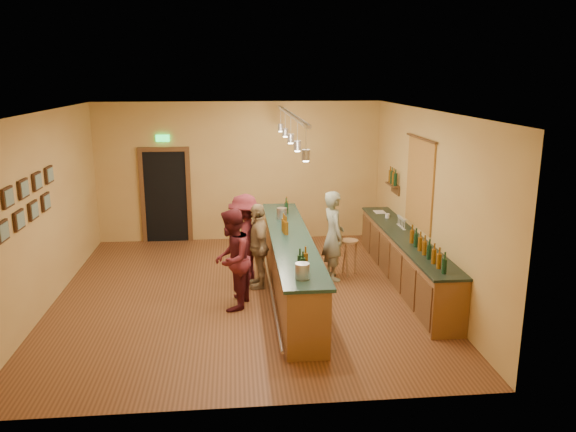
{
  "coord_description": "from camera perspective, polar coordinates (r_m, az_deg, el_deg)",
  "views": [
    {
      "loc": [
        -0.12,
        -9.34,
        3.78
      ],
      "look_at": [
        0.81,
        0.2,
        1.36
      ],
      "focal_mm": 35.0,
      "sensor_mm": 36.0,
      "label": 1
    }
  ],
  "objects": [
    {
      "name": "wall_left",
      "position": [
        10.09,
        -23.47,
        0.5
      ],
      "size": [
        0.02,
        7.0,
        3.2
      ],
      "primitive_type": "cube",
      "color": "#B88845",
      "rests_on": "floor"
    },
    {
      "name": "tasting_bar",
      "position": [
        9.91,
        0.25,
        -4.52
      ],
      "size": [
        0.74,
        5.1,
        1.38
      ],
      "color": "brown",
      "rests_on": "floor"
    },
    {
      "name": "back_counter",
      "position": [
        10.53,
        11.84,
        -4.37
      ],
      "size": [
        0.6,
        4.55,
        1.27
      ],
      "color": "brown",
      "rests_on": "floor"
    },
    {
      "name": "customer_a",
      "position": [
        9.25,
        -5.72,
        -4.41
      ],
      "size": [
        0.83,
        0.96,
        1.69
      ],
      "primitive_type": "imported",
      "rotation": [
        0.0,
        0.0,
        -1.83
      ],
      "color": "#59191E",
      "rests_on": "floor"
    },
    {
      "name": "customer_c",
      "position": [
        10.37,
        -4.4,
        -2.35
      ],
      "size": [
        0.99,
        1.24,
        1.68
      ],
      "primitive_type": "imported",
      "rotation": [
        0.0,
        0.0,
        -1.97
      ],
      "color": "#59191E",
      "rests_on": "floor"
    },
    {
      "name": "tapestry",
      "position": [
        10.48,
        13.23,
        3.17
      ],
      "size": [
        0.03,
        1.4,
        1.6
      ],
      "primitive_type": "cube",
      "color": "maroon",
      "rests_on": "wall_right"
    },
    {
      "name": "pendant_track",
      "position": [
        9.42,
        0.28,
        9.31
      ],
      "size": [
        0.11,
        4.6,
        0.5
      ],
      "color": "silver",
      "rests_on": "ceiling"
    },
    {
      "name": "customer_b",
      "position": [
        10.15,
        -3.03,
        -3.02
      ],
      "size": [
        0.45,
        0.94,
        1.56
      ],
      "primitive_type": "imported",
      "rotation": [
        0.0,
        0.0,
        -1.49
      ],
      "color": "#997A51",
      "rests_on": "floor"
    },
    {
      "name": "bartender",
      "position": [
        10.55,
        4.63,
        -1.99
      ],
      "size": [
        0.51,
        0.68,
        1.7
      ],
      "primitive_type": "imported",
      "rotation": [
        0.0,
        0.0,
        1.74
      ],
      "color": "gray",
      "rests_on": "floor"
    },
    {
      "name": "bar_stool",
      "position": [
        10.86,
        6.23,
        -3.18
      ],
      "size": [
        0.34,
        0.34,
        0.7
      ],
      "rotation": [
        0.0,
        0.0,
        -0.17
      ],
      "color": "olive",
      "rests_on": "floor"
    },
    {
      "name": "picture_grid",
      "position": [
        9.31,
        -24.81,
        1.51
      ],
      "size": [
        0.06,
        2.2,
        0.7
      ],
      "primitive_type": null,
      "color": "#382111",
      "rests_on": "wall_left"
    },
    {
      "name": "floor",
      "position": [
        10.08,
        -4.5,
        -7.91
      ],
      "size": [
        7.0,
        7.0,
        0.0
      ],
      "primitive_type": "plane",
      "color": "#563018",
      "rests_on": "ground"
    },
    {
      "name": "wall_back",
      "position": [
        13.02,
        -4.95,
        4.48
      ],
      "size": [
        6.5,
        0.02,
        3.2
      ],
      "primitive_type": "cube",
      "color": "#B88845",
      "rests_on": "floor"
    },
    {
      "name": "wall_front",
      "position": [
        6.23,
        -4.13,
        -6.35
      ],
      "size": [
        6.5,
        0.02,
        3.2
      ],
      "primitive_type": "cube",
      "color": "#B88845",
      "rests_on": "floor"
    },
    {
      "name": "bottle_shelf",
      "position": [
        11.9,
        10.63,
        3.69
      ],
      "size": [
        0.17,
        0.55,
        0.54
      ],
      "color": "#4F2717",
      "rests_on": "wall_right"
    },
    {
      "name": "doorway",
      "position": [
        13.18,
        -12.32,
        2.23
      ],
      "size": [
        1.15,
        0.09,
        2.48
      ],
      "color": "black",
      "rests_on": "wall_back"
    },
    {
      "name": "ceiling",
      "position": [
        9.36,
        -4.88,
        10.56
      ],
      "size": [
        6.5,
        7.0,
        0.02
      ],
      "primitive_type": "cube",
      "color": "silver",
      "rests_on": "wall_back"
    },
    {
      "name": "wall_right",
      "position": [
        10.16,
        13.96,
        1.36
      ],
      "size": [
        0.02,
        7.0,
        3.2
      ],
      "primitive_type": "cube",
      "color": "#B88845",
      "rests_on": "floor"
    }
  ]
}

